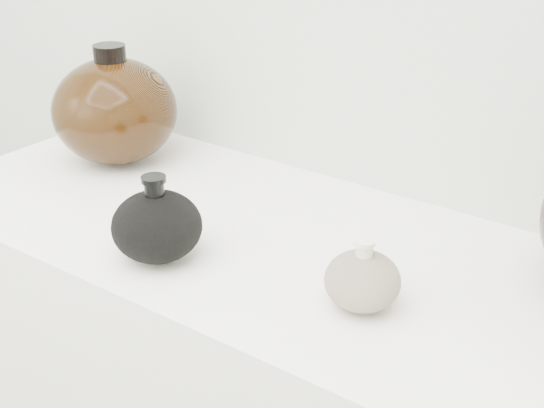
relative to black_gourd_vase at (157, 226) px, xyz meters
The scene contains 3 objects.
black_gourd_vase is the anchor object (origin of this frame).
cream_gourd_vase 0.31m from the black_gourd_vase, 11.32° to the left, with size 0.10×0.10×0.10m.
left_round_pot 0.39m from the black_gourd_vase, 144.59° to the left, with size 0.25×0.25×0.22m.
Camera 1 is at (0.61, 0.13, 1.44)m, focal length 50.00 mm.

